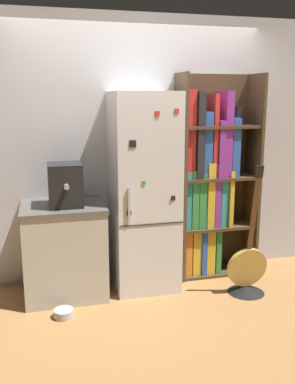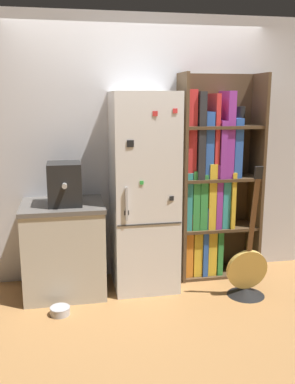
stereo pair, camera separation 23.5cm
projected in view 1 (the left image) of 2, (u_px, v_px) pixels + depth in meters
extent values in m
plane|color=#A87542|center=(148.00, 290.00, 4.11)|extent=(16.00, 16.00, 0.00)
cube|color=silver|center=(136.00, 150.00, 4.28)|extent=(8.00, 0.05, 2.60)
cube|color=silver|center=(144.00, 192.00, 4.06)|extent=(0.60, 0.60, 1.87)
cube|color=#333333|center=(152.00, 224.00, 3.82)|extent=(0.59, 0.01, 0.01)
cube|color=#B2B2B7|center=(129.00, 204.00, 3.72)|extent=(0.02, 0.02, 0.30)
cube|color=green|center=(144.00, 183.00, 3.72)|extent=(0.03, 0.01, 0.03)
cube|color=black|center=(129.00, 213.00, 3.74)|extent=(0.04, 0.01, 0.04)
cube|color=red|center=(157.00, 114.00, 3.62)|extent=(0.04, 0.01, 0.04)
cube|color=black|center=(173.00, 198.00, 3.82)|extent=(0.04, 0.02, 0.04)
cube|color=black|center=(133.00, 144.00, 3.62)|extent=(0.06, 0.01, 0.06)
cube|color=red|center=(177.00, 111.00, 3.66)|extent=(0.04, 0.01, 0.04)
cube|color=#4C3823|center=(180.00, 179.00, 4.24)|extent=(0.03, 0.37, 2.04)
cube|color=#4C3823|center=(252.00, 176.00, 4.43)|extent=(0.03, 0.37, 2.04)
cube|color=#4C3823|center=(210.00, 174.00, 4.50)|extent=(0.82, 0.03, 2.04)
cube|color=#4C3823|center=(214.00, 270.00, 4.55)|extent=(0.76, 0.34, 0.03)
cube|color=#4C3823|center=(215.00, 226.00, 4.44)|extent=(0.76, 0.34, 0.03)
cube|color=#4C3823|center=(217.00, 177.00, 4.33)|extent=(0.76, 0.34, 0.03)
cube|color=#4C3823|center=(219.00, 126.00, 4.22)|extent=(0.76, 0.34, 0.03)
cube|color=orange|center=(185.00, 242.00, 4.40)|extent=(0.08, 0.27, 0.66)
cube|color=gold|center=(193.00, 240.00, 4.42)|extent=(0.09, 0.26, 0.68)
cube|color=#2D59B2|center=(200.00, 238.00, 4.44)|extent=(0.05, 0.30, 0.71)
cube|color=gold|center=(207.00, 244.00, 4.46)|extent=(0.09, 0.24, 0.58)
cube|color=#338C3F|center=(215.00, 236.00, 4.46)|extent=(0.05, 0.25, 0.73)
cube|color=teal|center=(185.00, 199.00, 4.29)|extent=(0.06, 0.26, 0.58)
cube|color=#338C3F|center=(191.00, 198.00, 4.31)|extent=(0.07, 0.27, 0.59)
cube|color=#338C3F|center=(199.00, 199.00, 4.33)|extent=(0.07, 0.27, 0.56)
cube|color=gold|center=(207.00, 194.00, 4.34)|extent=(0.07, 0.27, 0.66)
cube|color=purple|center=(213.00, 194.00, 4.36)|extent=(0.06, 0.28, 0.65)
cube|color=teal|center=(220.00, 189.00, 4.36)|extent=(0.08, 0.26, 0.75)
cube|color=gold|center=(226.00, 197.00, 4.41)|extent=(0.04, 0.32, 0.57)
cube|color=red|center=(187.00, 134.00, 4.17)|extent=(0.09, 0.26, 0.85)
cube|color=#262628|center=(196.00, 135.00, 4.18)|extent=(0.07, 0.30, 0.83)
cube|color=#2D59B2|center=(204.00, 144.00, 4.22)|extent=(0.08, 0.27, 0.64)
cube|color=red|center=(211.00, 136.00, 4.23)|extent=(0.04, 0.29, 0.81)
cube|color=purple|center=(217.00, 148.00, 4.26)|extent=(0.06, 0.30, 0.56)
cube|color=purple|center=(224.00, 134.00, 4.26)|extent=(0.07, 0.30, 0.84)
cube|color=#2D59B2|center=(231.00, 147.00, 4.31)|extent=(0.08, 0.29, 0.58)
cylinder|color=black|center=(237.00, 116.00, 4.25)|extent=(0.10, 0.10, 0.18)
cube|color=#BCB7A8|center=(65.00, 252.00, 3.97)|extent=(0.73, 0.63, 0.82)
cube|color=#5B5651|center=(63.00, 207.00, 3.88)|extent=(0.75, 0.65, 0.04)
cube|color=black|center=(65.00, 185.00, 3.79)|extent=(0.30, 0.32, 0.38)
cylinder|color=#A5A39E|center=(66.00, 187.00, 3.61)|extent=(0.04, 0.06, 0.04)
cone|color=black|center=(246.00, 289.00, 4.06)|extent=(0.35, 0.35, 0.06)
cylinder|color=gold|center=(247.00, 267.00, 4.01)|extent=(0.39, 0.10, 0.39)
cube|color=brown|center=(254.00, 214.00, 3.83)|extent=(0.04, 0.12, 0.68)
cube|color=black|center=(259.00, 172.00, 3.69)|extent=(0.07, 0.04, 0.11)
cylinder|color=#B7B7BC|center=(64.00, 313.00, 3.60)|extent=(0.17, 0.17, 0.07)
torus|color=#B7B7BC|center=(63.00, 310.00, 3.59)|extent=(0.17, 0.17, 0.01)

